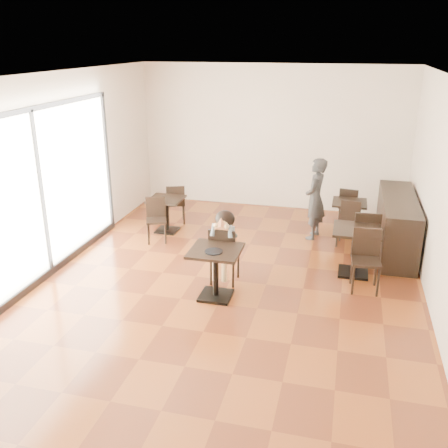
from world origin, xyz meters
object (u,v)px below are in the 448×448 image
(cafe_table_mid, at_px, (355,252))
(cafe_table_back, at_px, (348,218))
(chair_left_b, at_px, (156,221))
(child, at_px, (225,247))
(chair_left_a, at_px, (176,203))
(child_table, at_px, (216,273))
(chair_mid_a, at_px, (365,236))
(chair_back_a, at_px, (349,207))
(adult_patron, at_px, (315,199))
(chair_back_b, at_px, (348,224))
(child_chair, at_px, (225,254))
(cafe_table_left, at_px, (167,215))
(chair_mid_b, at_px, (366,262))

(cafe_table_mid, bearing_deg, cafe_table_back, 94.37)
(cafe_table_back, relative_size, chair_left_b, 0.82)
(child, relative_size, chair_left_a, 1.41)
(cafe_table_mid, bearing_deg, child_table, -146.37)
(chair_mid_a, xyz_separation_m, chair_back_a, (-0.30, 1.79, -0.06))
(child, distance_m, chair_left_b, 2.16)
(child_table, height_order, chair_left_b, chair_left_b)
(adult_patron, xyz_separation_m, chair_left_b, (-2.91, -0.94, -0.37))
(cafe_table_back, relative_size, chair_back_b, 0.83)
(child_chair, bearing_deg, child, -180.00)
(adult_patron, xyz_separation_m, chair_back_a, (0.65, 0.85, -0.38))
(cafe_table_left, distance_m, chair_back_b, 3.56)
(child_table, xyz_separation_m, chair_left_b, (-1.69, 1.89, 0.03))
(child_table, height_order, chair_back_b, chair_back_b)
(child_table, xyz_separation_m, child, (0.00, 0.55, 0.20))
(child_table, distance_m, cafe_table_mid, 2.41)
(child_chair, bearing_deg, cafe_table_mid, -158.62)
(child_chair, xyz_separation_m, chair_back_b, (1.87, 2.02, -0.05))
(cafe_table_left, bearing_deg, child, -48.24)
(child, xyz_separation_m, cafe_table_left, (-1.69, 1.89, -0.24))
(cafe_table_left, relative_size, chair_mid_b, 0.73)
(cafe_table_back, height_order, chair_back_a, chair_back_a)
(child_chair, distance_m, cafe_table_back, 3.19)
(chair_back_b, bearing_deg, chair_back_a, 99.28)
(cafe_table_mid, height_order, chair_left_b, chair_left_b)
(adult_patron, xyz_separation_m, cafe_table_mid, (0.79, -1.49, -0.39))
(chair_back_a, bearing_deg, chair_back_b, 99.28)
(child_table, bearing_deg, chair_back_a, 62.99)
(child_table, height_order, chair_back_a, chair_back_a)
(chair_mid_b, bearing_deg, cafe_table_mid, 102.64)
(child, distance_m, chair_mid_a, 2.55)
(cafe_table_back, bearing_deg, chair_back_a, 90.00)
(chair_mid_b, bearing_deg, chair_left_a, 146.55)
(child_chair, height_order, cafe_table_left, child_chair)
(cafe_table_mid, height_order, chair_mid_a, chair_mid_a)
(cafe_table_back, relative_size, chair_back_a, 0.83)
(child_table, xyz_separation_m, chair_mid_a, (2.17, 1.89, 0.09))
(chair_back_b, bearing_deg, child_table, -116.75)
(cafe_table_mid, bearing_deg, chair_mid_a, 73.63)
(child_chair, height_order, chair_mid_a, chair_mid_a)
(chair_left_b, bearing_deg, child, -60.20)
(cafe_table_left, height_order, chair_left_b, chair_left_b)
(child_chair, height_order, chair_left_a, child_chair)
(child, height_order, chair_mid_a, child)
(cafe_table_mid, xyz_separation_m, chair_back_b, (-0.14, 1.24, 0.02))
(cafe_table_left, relative_size, cafe_table_back, 1.01)
(cafe_table_left, distance_m, chair_mid_b, 4.20)
(cafe_table_mid, relative_size, chair_left_b, 0.95)
(adult_patron, xyz_separation_m, chair_mid_a, (0.95, -0.94, -0.31))
(child_chair, xyz_separation_m, adult_patron, (1.22, 2.27, 0.32))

